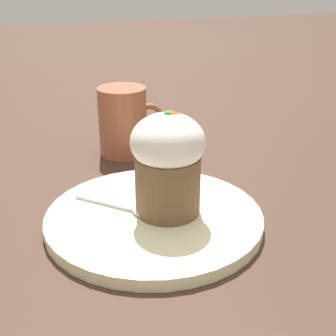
# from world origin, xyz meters

# --- Properties ---
(ground_plane) EXTENTS (4.00, 4.00, 0.00)m
(ground_plane) POSITION_xyz_m (0.00, 0.00, 0.00)
(ground_plane) COLOR #3D281E
(dessert_plate) EXTENTS (0.25, 0.25, 0.01)m
(dessert_plate) POSITION_xyz_m (0.00, 0.00, 0.01)
(dessert_plate) COLOR beige
(dessert_plate) RESTS_ON ground_plane
(carrot_cake) EXTENTS (0.08, 0.08, 0.12)m
(carrot_cake) POSITION_xyz_m (0.02, -0.00, 0.07)
(carrot_cake) COLOR brown
(carrot_cake) RESTS_ON dessert_plate
(spoon) EXTENTS (0.10, 0.10, 0.01)m
(spoon) POSITION_xyz_m (-0.02, 0.01, 0.02)
(spoon) COLOR silver
(spoon) RESTS_ON dessert_plate
(coffee_cup) EXTENTS (0.10, 0.07, 0.10)m
(coffee_cup) POSITION_xyz_m (0.02, 0.22, 0.05)
(coffee_cup) COLOR #9E563D
(coffee_cup) RESTS_ON ground_plane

